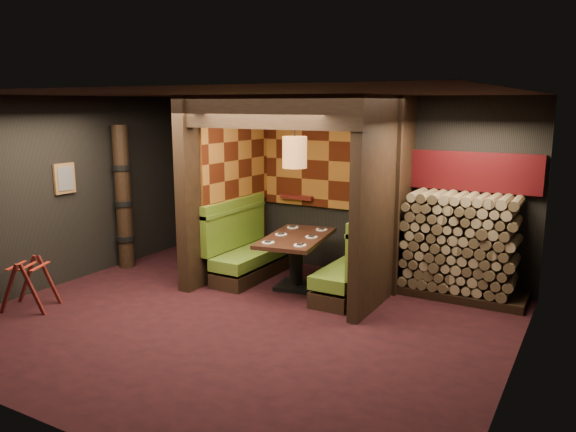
# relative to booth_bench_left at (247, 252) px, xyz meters

# --- Properties ---
(floor) EXTENTS (6.50, 5.50, 0.02)m
(floor) POSITION_rel_booth_bench_left_xyz_m (0.96, -1.65, -0.41)
(floor) COLOR black
(floor) RESTS_ON ground
(ceiling) EXTENTS (6.50, 5.50, 0.02)m
(ceiling) POSITION_rel_booth_bench_left_xyz_m (0.96, -1.65, 2.46)
(ceiling) COLOR black
(ceiling) RESTS_ON ground
(wall_back) EXTENTS (6.50, 0.02, 2.85)m
(wall_back) POSITION_rel_booth_bench_left_xyz_m (0.96, 1.11, 1.02)
(wall_back) COLOR black
(wall_back) RESTS_ON ground
(wall_front) EXTENTS (6.50, 0.02, 2.85)m
(wall_front) POSITION_rel_booth_bench_left_xyz_m (0.96, -4.41, 1.02)
(wall_front) COLOR black
(wall_front) RESTS_ON ground
(wall_left) EXTENTS (0.02, 5.50, 2.85)m
(wall_left) POSITION_rel_booth_bench_left_xyz_m (-2.30, -1.65, 1.02)
(wall_left) COLOR black
(wall_left) RESTS_ON ground
(wall_right) EXTENTS (0.02, 5.50, 2.85)m
(wall_right) POSITION_rel_booth_bench_left_xyz_m (4.22, -1.65, 1.02)
(wall_right) COLOR black
(wall_right) RESTS_ON ground
(partition_left) EXTENTS (0.20, 2.20, 2.85)m
(partition_left) POSITION_rel_booth_bench_left_xyz_m (-0.39, -0.00, 1.02)
(partition_left) COLOR black
(partition_left) RESTS_ON floor
(partition_right) EXTENTS (0.15, 2.10, 2.85)m
(partition_right) POSITION_rel_booth_bench_left_xyz_m (2.26, 0.05, 1.02)
(partition_right) COLOR black
(partition_right) RESTS_ON floor
(header_beam) EXTENTS (2.85, 0.18, 0.44)m
(header_beam) POSITION_rel_booth_bench_left_xyz_m (0.94, -0.95, 2.23)
(header_beam) COLOR black
(header_beam) RESTS_ON partition_left
(tapa_back_panel) EXTENTS (2.40, 0.06, 1.55)m
(tapa_back_panel) POSITION_rel_booth_bench_left_xyz_m (0.94, 1.06, 1.42)
(tapa_back_panel) COLOR #92561E
(tapa_back_panel) RESTS_ON wall_back
(tapa_side_panel) EXTENTS (0.04, 1.85, 1.45)m
(tapa_side_panel) POSITION_rel_booth_bench_left_xyz_m (-0.27, 0.17, 1.45)
(tapa_side_panel) COLOR #92561E
(tapa_side_panel) RESTS_ON partition_left
(lacquer_shelf) EXTENTS (0.60, 0.12, 0.07)m
(lacquer_shelf) POSITION_rel_booth_bench_left_xyz_m (0.36, 1.00, 0.78)
(lacquer_shelf) COLOR #561511
(lacquer_shelf) RESTS_ON wall_back
(booth_bench_left) EXTENTS (0.68, 1.60, 1.14)m
(booth_bench_left) POSITION_rel_booth_bench_left_xyz_m (0.00, 0.00, 0.00)
(booth_bench_left) COLOR black
(booth_bench_left) RESTS_ON floor
(booth_bench_right) EXTENTS (0.68, 1.60, 1.14)m
(booth_bench_right) POSITION_rel_booth_bench_left_xyz_m (1.89, 0.00, 0.00)
(booth_bench_right) COLOR black
(booth_bench_right) RESTS_ON floor
(dining_table) EXTENTS (1.07, 1.64, 0.80)m
(dining_table) POSITION_rel_booth_bench_left_xyz_m (0.96, -0.10, 0.17)
(dining_table) COLOR black
(dining_table) RESTS_ON floor
(place_settings) EXTENTS (0.83, 1.29, 0.03)m
(place_settings) POSITION_rel_booth_bench_left_xyz_m (0.96, -0.10, 0.41)
(place_settings) COLOR white
(place_settings) RESTS_ON dining_table
(pendant_lamp) EXTENTS (0.35, 0.35, 1.03)m
(pendant_lamp) POSITION_rel_booth_bench_left_xyz_m (0.96, -0.15, 1.65)
(pendant_lamp) COLOR #A66735
(pendant_lamp) RESTS_ON ceiling
(framed_picture) EXTENTS (0.05, 0.36, 0.46)m
(framed_picture) POSITION_rel_booth_bench_left_xyz_m (-2.25, -1.55, 1.22)
(framed_picture) COLOR brown
(framed_picture) RESTS_ON wall_left
(luggage_rack) EXTENTS (0.80, 0.70, 0.73)m
(luggage_rack) POSITION_rel_booth_bench_left_xyz_m (-1.76, -2.64, -0.04)
(luggage_rack) COLOR #491411
(luggage_rack) RESTS_ON floor
(totem_column) EXTENTS (0.31, 0.31, 2.40)m
(totem_column) POSITION_rel_booth_bench_left_xyz_m (-2.09, -0.55, 0.79)
(totem_column) COLOR black
(totem_column) RESTS_ON floor
(firewood_stack) EXTENTS (1.73, 0.70, 1.50)m
(firewood_stack) POSITION_rel_booth_bench_left_xyz_m (3.25, 0.70, 0.35)
(firewood_stack) COLOR black
(firewood_stack) RESTS_ON floor
(mosaic_header) EXTENTS (1.83, 0.10, 0.56)m
(mosaic_header) POSITION_rel_booth_bench_left_xyz_m (3.25, 1.03, 1.38)
(mosaic_header) COLOR maroon
(mosaic_header) RESTS_ON wall_back
(bay_front_post) EXTENTS (0.08, 0.08, 2.85)m
(bay_front_post) POSITION_rel_booth_bench_left_xyz_m (2.35, 0.31, 1.02)
(bay_front_post) COLOR black
(bay_front_post) RESTS_ON floor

